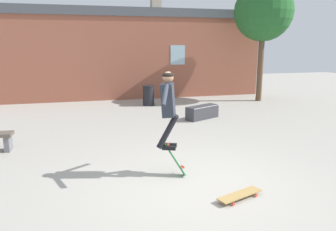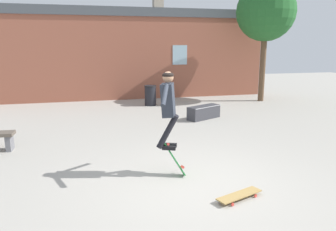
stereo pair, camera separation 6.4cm
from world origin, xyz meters
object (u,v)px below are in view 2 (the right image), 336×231
Objects in this scene: skateboard_flipping at (173,157)px; skateboard_resting at (239,195)px; tree_right at (266,12)px; skater at (168,103)px; trash_bin at (150,95)px; skate_ledge at (204,112)px.

skateboard_flipping reaches higher than skateboard_resting.
tree_right is 6.83× the size of skateboard_flipping.
skater is at bearing -76.83° from skateboard_resting.
skate_ledge is at bearing -66.23° from trash_bin.
skateboard_flipping is (0.08, -0.07, -1.05)m from skater.
tree_right reaches higher than skate_ledge.
skate_ledge reaches higher than skateboard_resting.
trash_bin is at bearing 178.77° from tree_right.
trash_bin reaches higher than skateboard_flipping.
skate_ledge is 3.20m from trash_bin.
trash_bin is 0.95× the size of skateboard_resting.
skateboard_flipping reaches higher than skate_ledge.
skater is 1.68× the size of skateboard_resting.
skateboard_resting is (-0.23, -8.72, -0.37)m from trash_bin.
skater reaches higher than skateboard_flipping.
tree_right is 10.17m from skateboard_flipping.
trash_bin reaches higher than skate_ledge.
skater reaches higher than skateboard_resting.
skate_ledge is 0.87× the size of skater.
trash_bin is at bearing -111.49° from skateboard_resting.
tree_right is 6.12× the size of trash_bin.
skate_ledge is 1.47× the size of skateboard_resting.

